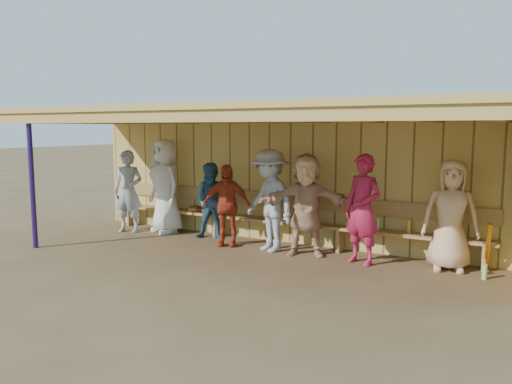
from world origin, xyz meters
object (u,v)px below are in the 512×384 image
Objects in this scene: player_e at (270,200)px; player_f at (306,205)px; player_c at (212,201)px; player_h at (451,215)px; bench at (276,215)px; player_d at (226,205)px; player_g at (363,209)px; player_a at (128,191)px; player_b at (165,186)px.

player_f is at bearing 28.19° from player_e.
player_c is at bearing -167.83° from player_e.
bench is (-3.12, 0.31, -0.32)m from player_h.
player_f reaches higher than player_h.
player_d is 0.86× the size of player_f.
player_g is at bearing -21.37° from player_d.
player_g reaches higher than player_d.
player_g is (1.67, -0.01, -0.02)m from player_e.
player_d is 0.98m from bench.
player_a is at bearing -161.09° from player_g.
player_a is 1.15× the size of player_c.
player_e is 0.67m from player_f.
player_d is 2.55m from player_g.
player_e is 0.74m from bench.
player_c is 2.12m from player_f.
bench is (0.69, 0.66, -0.22)m from player_d.
player_a is 0.80m from player_b.
player_g is (4.98, 0.01, 0.03)m from player_a.
player_d is (0.55, -0.35, 0.01)m from player_c.
player_e is 0.24× the size of bench.
player_d is (2.43, -0.02, -0.10)m from player_a.
player_e is 1.67m from player_g.
bench is (-1.86, 0.63, -0.35)m from player_g.
player_h is 0.22× the size of bench.
player_h is (4.36, 0.00, 0.10)m from player_c.
player_h reaches higher than bench.
player_c is at bearing -167.14° from player_g.
player_a is 3.98m from player_f.
player_c is at bearing 152.85° from player_f.
player_e reaches higher than player_c.
player_a is 4.98m from player_g.
bench is at bearing 21.57° from player_d.
player_a is 6.25m from player_h.
player_c is 3.11m from player_g.
player_a is 1.91m from player_c.
player_f reaches higher than player_d.
player_c is 0.85× the size of player_g.
player_e is 1.02× the size of player_g.
player_h is at bearing 32.98° from player_g.
player_b is 1.10× the size of player_g.
player_e is at bearing 14.80° from player_b.
player_g is at bearing 23.92° from player_e.
player_a is at bearing 157.54° from player_d.
player_g is at bearing -18.60° from bench.
player_f is 2.28m from player_h.
player_g is (3.10, -0.32, 0.14)m from player_c.
player_e reaches higher than player_h.
player_d is 3.82m from player_h.
player_a is 0.22× the size of bench.
player_h reaches higher than player_d.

